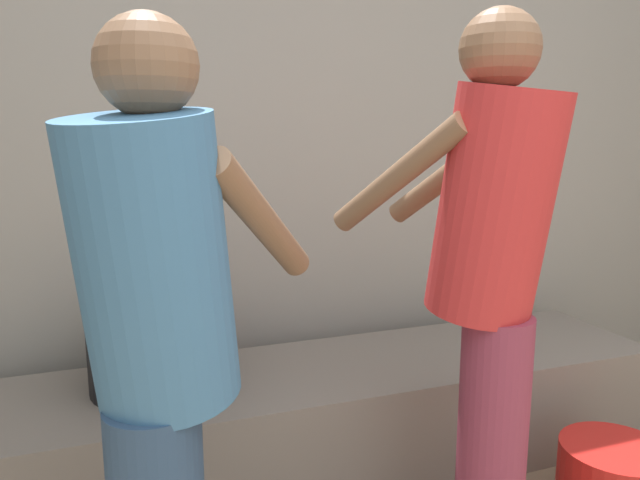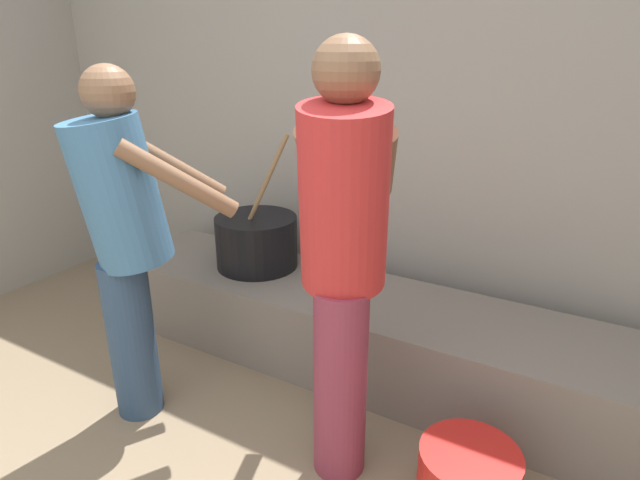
# 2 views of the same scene
# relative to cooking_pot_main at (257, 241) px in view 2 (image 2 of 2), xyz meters

# --- Properties ---
(block_enclosure_rear) EXTENTS (5.23, 0.20, 2.31)m
(block_enclosure_rear) POSITION_rel_cooking_pot_main_xyz_m (0.65, 0.47, 0.60)
(block_enclosure_rear) COLOR #9E998E
(block_enclosure_rear) RESTS_ON ground_plane
(hearth_ledge) EXTENTS (2.68, 0.60, 0.41)m
(hearth_ledge) POSITION_rel_cooking_pot_main_xyz_m (0.60, -0.05, -0.35)
(hearth_ledge) COLOR slate
(hearth_ledge) RESTS_ON ground_plane
(cooking_pot_main) EXTENTS (0.45, 0.45, 0.74)m
(cooking_pot_main) POSITION_rel_cooking_pot_main_xyz_m (0.00, 0.00, 0.00)
(cooking_pot_main) COLOR black
(cooking_pot_main) RESTS_ON hearth_ledge
(cook_in_red_shirt) EXTENTS (0.56, 0.74, 1.61)m
(cook_in_red_shirt) POSITION_rel_cooking_pot_main_xyz_m (0.87, -0.66, 0.36)
(cook_in_red_shirt) COLOR #8C3347
(cook_in_red_shirt) RESTS_ON ground_plane
(cook_in_blue_shirt) EXTENTS (0.65, 0.69, 1.51)m
(cook_in_blue_shirt) POSITION_rel_cooking_pot_main_xyz_m (-0.04, -0.81, 0.30)
(cook_in_blue_shirt) COLOR navy
(cook_in_blue_shirt) RESTS_ON ground_plane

